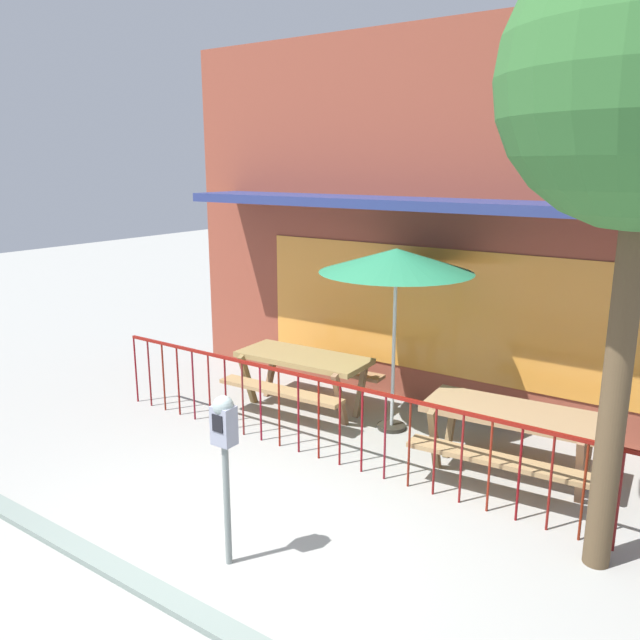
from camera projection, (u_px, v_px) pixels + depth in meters
name	position (u px, v px, depth m)	size (l,w,h in m)	color
ground	(230.00, 554.00, 5.48)	(40.00, 40.00, 0.00)	#979892
pub_storefront	(451.00, 224.00, 8.37)	(8.45, 1.44, 5.00)	#572810
patio_fence_front	(351.00, 412.00, 6.87)	(7.12, 0.04, 0.97)	maroon
picnic_table_left	(303.00, 367.00, 8.57)	(1.86, 1.45, 0.79)	olive
picnic_table_right	(511.00, 424.00, 6.68)	(1.90, 1.50, 0.79)	#9E7B54
patio_umbrella	(396.00, 262.00, 7.58)	(1.86, 1.86, 2.30)	#28261F
parking_meter_near	(224.00, 436.00, 5.09)	(0.18, 0.17, 1.49)	slate
curb_edge	(165.00, 600.00, 4.91)	(11.83, 0.20, 0.11)	gray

